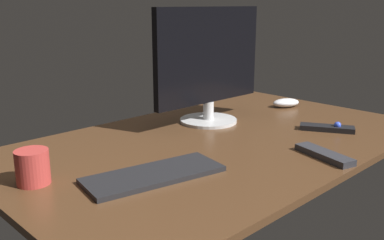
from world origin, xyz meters
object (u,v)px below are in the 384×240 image
at_px(computer_mouse, 286,103).
at_px(coffee_mug, 33,167).
at_px(keyboard, 154,175).
at_px(media_remote, 328,128).
at_px(monitor, 209,63).
at_px(tv_remote, 324,155).

xyz_separation_m(computer_mouse, coffee_mug, (-1.12, -0.03, 0.02)).
xyz_separation_m(keyboard, media_remote, (0.69, -0.10, 0.00)).
bearing_deg(coffee_mug, monitor, 7.87).
bearing_deg(monitor, keyboard, -149.68).
height_order(monitor, media_remote, monitor).
bearing_deg(computer_mouse, coffee_mug, -152.77).
distance_m(computer_mouse, tv_remote, 0.62).
distance_m(media_remote, tv_remote, 0.29).
height_order(monitor, coffee_mug, monitor).
xyz_separation_m(media_remote, coffee_mug, (-0.93, 0.27, 0.03)).
bearing_deg(tv_remote, keyboard, 78.07).
relative_size(keyboard, media_remote, 1.95).
xyz_separation_m(keyboard, computer_mouse, (0.89, 0.21, 0.01)).
relative_size(monitor, media_remote, 2.68).
relative_size(monitor, keyboard, 1.38).
height_order(keyboard, computer_mouse, computer_mouse).
bearing_deg(coffee_mug, computer_mouse, 1.76).
distance_m(keyboard, tv_remote, 0.49).
xyz_separation_m(monitor, coffee_mug, (-0.71, -0.10, -0.17)).
relative_size(monitor, computer_mouse, 4.18).
bearing_deg(media_remote, monitor, -179.62).
bearing_deg(computer_mouse, media_remote, -97.42).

